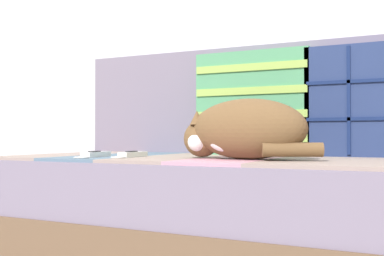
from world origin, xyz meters
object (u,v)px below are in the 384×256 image
object	(u,v)px
throw_pillow_quilted	(374,101)
game_remote_far	(95,155)
sleeping_cat	(241,131)
couch	(248,209)
throw_pillow_striped	(255,104)
game_remote_near	(132,155)

from	to	relation	value
throw_pillow_quilted	game_remote_far	distance (m)	0.99
sleeping_cat	game_remote_far	world-z (taller)	sleeping_cat
couch	game_remote_far	size ratio (longest dim) A/B	8.82
throw_pillow_striped	game_remote_far	world-z (taller)	throw_pillow_striped
throw_pillow_striped	game_remote_near	bearing A→B (deg)	-127.67
couch	sleeping_cat	xyz separation A→B (m)	(0.04, -0.16, 0.27)
couch	game_remote_near	world-z (taller)	game_remote_near
game_remote_near	throw_pillow_striped	bearing A→B (deg)	52.33
couch	throw_pillow_quilted	bearing A→B (deg)	28.41
throw_pillow_quilted	game_remote_near	world-z (taller)	throw_pillow_quilted
sleeping_cat	game_remote_near	distance (m)	0.40
game_remote_far	throw_pillow_striped	bearing A→B (deg)	47.13
sleeping_cat	game_remote_far	distance (m)	0.51
throw_pillow_quilted	game_remote_near	bearing A→B (deg)	-151.80
throw_pillow_quilted	sleeping_cat	distance (m)	0.53
couch	throw_pillow_quilted	xyz separation A→B (m)	(0.39, 0.21, 0.37)
throw_pillow_quilted	throw_pillow_striped	size ratio (longest dim) A/B	1.03
couch	game_remote_far	world-z (taller)	game_remote_far
throw_pillow_striped	sleeping_cat	distance (m)	0.40
throw_pillow_quilted	game_remote_near	xyz separation A→B (m)	(-0.74, -0.40, -0.19)
throw_pillow_striped	game_remote_near	distance (m)	0.54
sleeping_cat	game_remote_near	world-z (taller)	sleeping_cat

